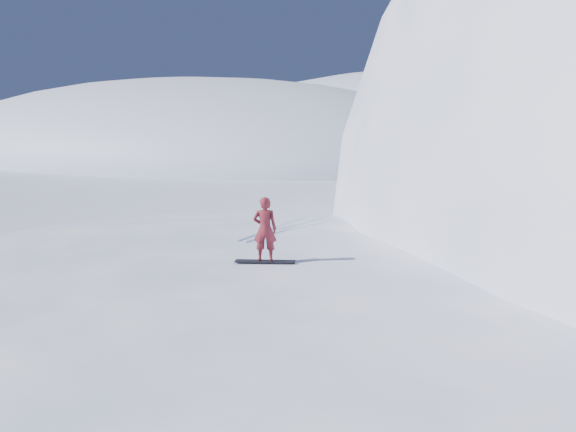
% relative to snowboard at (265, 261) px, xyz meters
% --- Properties ---
extents(ground, '(400.00, 400.00, 0.00)m').
position_rel_snowboard_xyz_m(ground, '(-1.22, -0.95, -2.41)').
color(ground, white).
rests_on(ground, ground).
extents(near_ridge, '(36.00, 28.00, 4.80)m').
position_rel_snowboard_xyz_m(near_ridge, '(-0.22, 2.05, -2.41)').
color(near_ridge, white).
rests_on(near_ridge, ground).
extents(far_ridge_a, '(120.00, 70.00, 28.00)m').
position_rel_snowboard_xyz_m(far_ridge_a, '(-71.22, 59.05, -2.41)').
color(far_ridge_a, white).
rests_on(far_ridge_a, ground).
extents(far_ridge_c, '(140.00, 90.00, 36.00)m').
position_rel_snowboard_xyz_m(far_ridge_c, '(-41.22, 109.05, -2.41)').
color(far_ridge_c, white).
rests_on(far_ridge_c, ground).
extents(wind_bumps, '(16.00, 14.40, 1.00)m').
position_rel_snowboard_xyz_m(wind_bumps, '(-1.78, 1.17, -2.41)').
color(wind_bumps, white).
rests_on(wind_bumps, ground).
extents(snowboard, '(1.51, 1.13, 0.03)m').
position_rel_snowboard_xyz_m(snowboard, '(0.00, 0.00, 0.00)').
color(snowboard, black).
rests_on(snowboard, near_ridge).
extents(snowboarder, '(0.75, 0.68, 1.71)m').
position_rel_snowboard_xyz_m(snowboarder, '(0.00, 0.00, 0.87)').
color(snowboarder, maroon).
rests_on(snowboarder, snowboard).
extents(vapor_plume, '(9.93, 7.95, 6.95)m').
position_rel_snowboard_xyz_m(vapor_plume, '(-69.72, 27.63, -2.41)').
color(vapor_plume, white).
rests_on(vapor_plume, ground).
extents(board_tracks, '(1.50, 5.95, 0.04)m').
position_rel_snowboard_xyz_m(board_tracks, '(-2.74, 4.52, 0.01)').
color(board_tracks, silver).
rests_on(board_tracks, ground).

